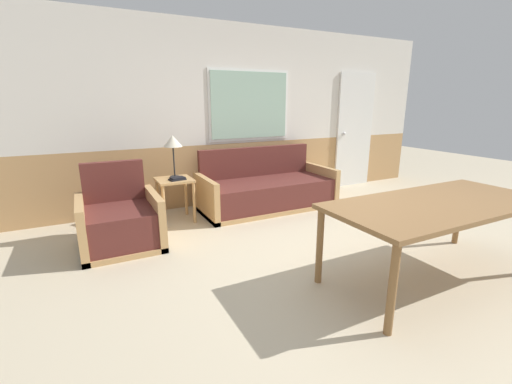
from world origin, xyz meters
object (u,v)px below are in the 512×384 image
at_px(side_table, 175,188).
at_px(table_lamp, 173,143).
at_px(couch, 267,191).
at_px(armchair, 120,223).
at_px(dining_table, 439,208).

distance_m(side_table, table_lamp, 0.60).
distance_m(couch, armchair, 2.20).
height_order(side_table, dining_table, dining_table).
xyz_separation_m(couch, table_lamp, (-1.35, 0.11, 0.79)).
xyz_separation_m(side_table, table_lamp, (0.03, 0.08, 0.59)).
bearing_deg(side_table, dining_table, -56.93).
bearing_deg(side_table, armchair, -144.33).
xyz_separation_m(side_table, dining_table, (1.69, -2.60, 0.20)).
bearing_deg(table_lamp, dining_table, -58.18).
xyz_separation_m(armchair, dining_table, (2.45, -2.06, 0.40)).
height_order(side_table, table_lamp, table_lamp).
bearing_deg(armchair, table_lamp, 33.32).
relative_size(side_table, table_lamp, 1.04).
height_order(couch, armchair, armchair).
distance_m(table_lamp, dining_table, 3.18).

